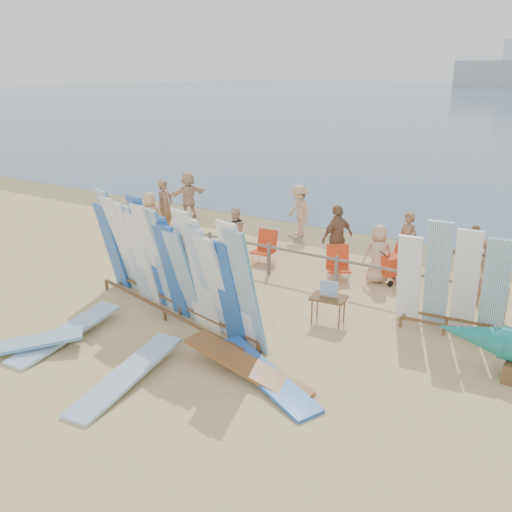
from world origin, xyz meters
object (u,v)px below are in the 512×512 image
Objects in this scene: side_surfboard_rack at (452,283)px; beachgoer_8 at (489,275)px; flat_board_e at (14,353)px; flat_board_b at (128,383)px; stroller at (393,268)px; flat_board_a at (67,339)px; vendor_table at (328,309)px; flat_board_d at (265,381)px; beachgoer_6 at (378,254)px; beachgoer_3 at (299,211)px; beachgoer_4 at (337,238)px; main_surfboard_rack at (170,267)px; beachgoer_1 at (165,208)px; beach_chair_right at (338,271)px; beachgoer_7 at (407,242)px; beachgoer_2 at (235,233)px; beachgoer_0 at (151,217)px; flat_board_c at (247,376)px; beach_chair_left at (264,254)px; beachgoer_10 at (472,255)px; beachgoer_11 at (188,195)px.

side_surfboard_rack is 1.44× the size of beachgoer_8.
flat_board_b is at bearing 53.13° from flat_board_e.
flat_board_a is at bearing -103.90° from stroller.
vendor_table is 0.58× the size of beachgoer_8.
flat_board_d is 5.82m from beachgoer_6.
flat_board_a is 1.55× the size of beachgoer_3.
beachgoer_4 is (2.42, -2.36, 0.06)m from beachgoer_3.
main_surfboard_rack is 6.76m from beachgoer_1.
beach_chair_right is (3.48, 6.08, 0.28)m from flat_board_a.
beachgoer_4 is at bearing -49.34° from beachgoer_6.
beachgoer_6 is at bearing 98.84° from beachgoer_4.
beachgoer_2 is at bearing -138.10° from beachgoer_7.
side_surfboard_rack is at bearing 82.48° from flat_board_e.
beachgoer_8 is 1.06× the size of beachgoer_0.
flat_board_d is 5.37m from beach_chair_right.
flat_board_c is 1.44× the size of beachgoer_1.
beachgoer_3 reaches higher than beach_chair_left.
main_surfboard_rack is 2.91× the size of beachgoer_1.
beachgoer_7 is at bearing 111.11° from stroller.
side_surfboard_rack is 8.16m from flat_board_a.
beachgoer_4 is (-1.32, 0.34, 0.14)m from beachgoer_6.
flat_board_c is 5.85m from beachgoer_6.
beachgoer_6 is 0.84× the size of beachgoer_1.
main_surfboard_rack is 5.73× the size of beach_chair_right.
beachgoer_4 reaches higher than beachgoer_3.
flat_board_e is 11.14m from beachgoer_10.
beachgoer_0 is at bearing 165.73° from side_surfboard_rack.
beachgoer_10 is at bearing 104.18° from beachgoer_11.
stroller is (0.78, 5.96, 0.40)m from flat_board_c.
flat_board_c is at bearing -103.94° from beachgoer_8.
flat_board_c is 2.74× the size of stroller.
beachgoer_4 is at bearing 141.89° from side_surfboard_rack.
vendor_table is 0.54× the size of beachgoer_4.
main_surfboard_rack reaches higher than flat_board_d.
beachgoer_1 is (-4.36, 0.74, 0.66)m from beach_chair_left.
main_surfboard_rack is 3.28m from flat_board_c.
main_surfboard_rack is 2.02× the size of flat_board_d.
main_surfboard_rack reaches higher than beachgoer_3.
beachgoer_11 is at bearing 154.10° from flat_board_e.
beachgoer_7 reaches higher than vendor_table.
main_surfboard_rack is at bearing -91.44° from beach_chair_left.
stroller is (0.40, 5.95, 0.40)m from flat_board_d.
beachgoer_1 is at bearing -150.33° from beachgoer_7.
flat_board_b is 7.72m from stroller.
main_surfboard_rack is at bearing -136.62° from beachgoer_1.
stroller is 4.76m from beachgoer_2.
side_surfboard_rack is at bearing -27.46° from stroller.
vendor_table reaches higher than flat_board_d.
beachgoer_4 is at bearing 79.04° from flat_board_b.
flat_board_a is at bearing -150.87° from side_surfboard_rack.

